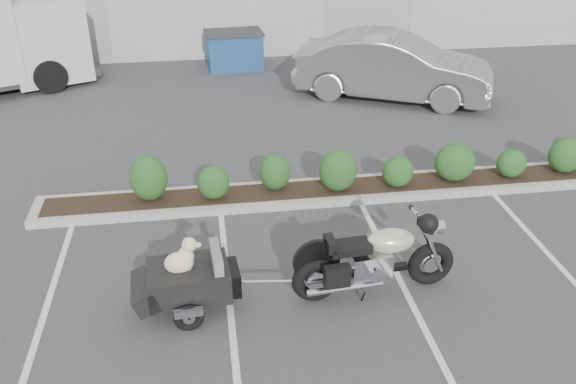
{
  "coord_description": "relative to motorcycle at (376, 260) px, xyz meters",
  "views": [
    {
      "loc": [
        -1.67,
        -8.15,
        5.83
      ],
      "look_at": [
        -0.33,
        1.07,
        0.75
      ],
      "focal_mm": 38.0,
      "sensor_mm": 36.0,
      "label": 1
    }
  ],
  "objects": [
    {
      "name": "dumpster",
      "position": [
        -1.31,
        11.8,
        -0.0
      ],
      "size": [
        1.86,
        1.35,
        1.16
      ],
      "rotation": [
        0.0,
        0.0,
        0.08
      ],
      "color": "navy",
      "rests_on": "ground"
    },
    {
      "name": "planter_kerb",
      "position": [
        0.3,
        3.13,
        -0.52
      ],
      "size": [
        12.0,
        1.0,
        0.15
      ],
      "primitive_type": "cube",
      "color": "#9E9E93",
      "rests_on": "ground"
    },
    {
      "name": "ground",
      "position": [
        -0.7,
        0.93,
        -0.59
      ],
      "size": [
        90.0,
        90.0,
        0.0
      ],
      "primitive_type": "plane",
      "color": "#38383A",
      "rests_on": "ground"
    },
    {
      "name": "sedan",
      "position": [
        2.82,
        8.42,
        0.28
      ],
      "size": [
        5.59,
        3.96,
        1.75
      ],
      "primitive_type": "imported",
      "rotation": [
        0.0,
        0.0,
        1.12
      ],
      "color": "#A8A7AE",
      "rests_on": "ground"
    },
    {
      "name": "pet_trailer",
      "position": [
        -2.79,
        0.02,
        -0.07
      ],
      "size": [
        2.07,
        1.16,
        1.23
      ],
      "rotation": [
        0.0,
        0.0,
        0.08
      ],
      "color": "black",
      "rests_on": "ground"
    },
    {
      "name": "motorcycle",
      "position": [
        0.0,
        0.0,
        0.0
      ],
      "size": [
        2.58,
        0.9,
        1.48
      ],
      "rotation": [
        0.0,
        0.0,
        0.08
      ],
      "color": "black",
      "rests_on": "ground"
    }
  ]
}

